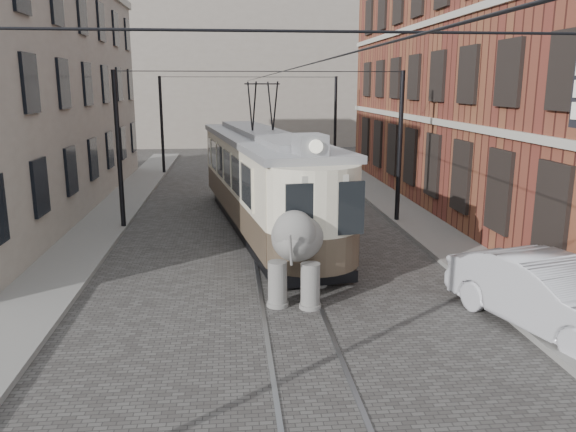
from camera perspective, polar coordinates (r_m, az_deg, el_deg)
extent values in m
plane|color=#494744|center=(16.76, -0.59, -5.95)|extent=(120.00, 120.00, 0.00)
cube|color=slate|center=(18.26, 18.58, -4.80)|extent=(2.00, 60.00, 0.15)
cube|color=slate|center=(17.43, -22.52, -5.96)|extent=(2.00, 60.00, 0.15)
cube|color=maroon|center=(27.74, 21.43, 13.26)|extent=(8.00, 26.00, 12.00)
cube|color=gray|center=(27.52, -26.64, 10.72)|extent=(7.00, 24.00, 10.00)
cube|color=gray|center=(55.84, -4.45, 14.52)|extent=(28.00, 10.00, 14.00)
imported|color=#B1B0B5|center=(14.18, 24.65, -7.20)|extent=(3.23, 5.34, 1.66)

